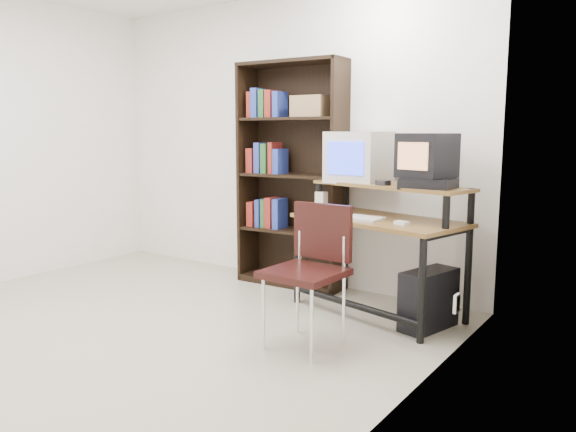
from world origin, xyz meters
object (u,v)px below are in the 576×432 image
Objects in this scene: computer_desk at (380,223)px; pc_tower at (429,299)px; school_chair at (311,259)px; crt_monitor at (359,157)px; bookshelf at (293,173)px; crt_tv at (427,156)px.

pc_tower is (0.45, -0.13, -0.49)m from computer_desk.
computer_desk is 0.86m from school_chair.
computer_desk is 3.08× the size of pc_tower.
crt_monitor is 1.00× the size of pc_tower.
school_chair is 1.55m from bookshelf.
crt_tv is at bearing -14.06° from bookshelf.
school_chair is at bearing -100.42° from crt_tv.
crt_tv is at bearing -13.37° from crt_monitor.
crt_monitor is 0.49× the size of school_chair.
pc_tower is at bearing -19.72° from bookshelf.
crt_tv is at bearing 20.81° from computer_desk.
crt_monitor is 0.23× the size of bookshelf.
pc_tower is at bearing 55.31° from school_chair.
school_chair is (-0.40, -0.89, -0.64)m from crt_tv.
bookshelf is (-1.34, 0.27, -0.20)m from crt_tv.
pc_tower is at bearing -3.35° from computer_desk.
school_chair is at bearing -111.88° from pc_tower.
bookshelf is (-1.01, 0.31, 0.31)m from computer_desk.
crt_tv is (0.33, 0.04, 0.51)m from computer_desk.
computer_desk is 0.60m from crt_monitor.
computer_desk is at bearing 177.94° from pc_tower.
crt_monitor is at bearing 179.13° from crt_tv.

